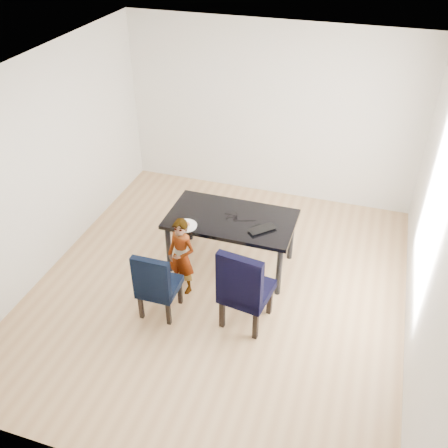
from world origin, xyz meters
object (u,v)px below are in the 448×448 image
(child, at_px, (181,257))
(laptop, at_px, (260,227))
(dining_table, at_px, (231,241))
(chair_left, at_px, (159,281))
(plate, at_px, (185,226))
(chair_right, at_px, (247,285))

(child, relative_size, laptop, 2.95)
(dining_table, bearing_deg, chair_left, -116.28)
(dining_table, xyz_separation_m, plate, (-0.48, -0.35, 0.38))
(plate, relative_size, laptop, 0.81)
(plate, bearing_deg, dining_table, 36.06)
(chair_left, distance_m, chair_right, 1.02)
(chair_right, height_order, child, chair_right)
(chair_left, xyz_separation_m, child, (0.11, 0.43, 0.06))
(laptop, bearing_deg, plate, -29.71)
(chair_left, relative_size, chair_right, 0.84)
(chair_left, bearing_deg, laptop, 45.36)
(plate, bearing_deg, laptop, 15.09)
(chair_right, bearing_deg, dining_table, 124.74)
(dining_table, relative_size, child, 1.55)
(dining_table, xyz_separation_m, chair_right, (0.47, -0.92, 0.16))
(chair_right, relative_size, laptop, 3.09)
(child, height_order, plate, child)
(dining_table, height_order, chair_left, chair_left)
(chair_left, relative_size, child, 0.88)
(chair_right, distance_m, plate, 1.13)
(chair_left, height_order, laptop, chair_left)
(chair_left, bearing_deg, chair_right, 8.45)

